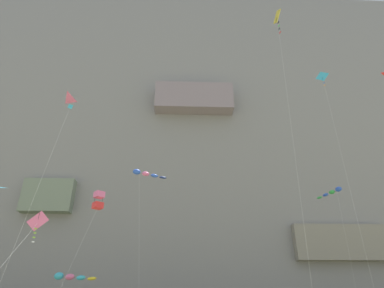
% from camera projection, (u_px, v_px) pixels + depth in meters
% --- Properties ---
extents(cliff_face, '(180.00, 35.28, 83.03)m').
position_uv_depth(cliff_face, '(191.00, 149.00, 87.14)').
color(cliff_face, gray).
rests_on(cliff_face, ground).
extents(kite_delta_high_center, '(2.95, 4.97, 21.84)m').
position_uv_depth(kite_delta_high_center, '(75.00, 109.00, 33.13)').
color(kite_delta_high_center, pink).
rests_on(kite_delta_high_center, ground).
extents(kite_diamond_front_field, '(2.41, 5.98, 9.24)m').
position_uv_depth(kite_diamond_front_field, '(34.00, 226.00, 22.36)').
color(kite_diamond_front_field, pink).
rests_on(kite_diamond_front_field, ground).
extents(kite_diamond_upper_right, '(1.48, 2.84, 28.52)m').
position_uv_depth(kite_diamond_upper_right, '(325.00, 86.00, 37.47)').
color(kite_diamond_upper_right, '#38B2D1').
rests_on(kite_diamond_upper_right, ground).
extents(kite_windsock_far_right, '(2.63, 6.94, 18.75)m').
position_uv_depth(kite_windsock_far_right, '(332.00, 192.00, 47.53)').
color(kite_windsock_far_right, blue).
rests_on(kite_windsock_far_right, ground).
extents(kite_windsock_far_left, '(5.79, 3.01, 7.24)m').
position_uv_depth(kite_windsock_far_left, '(69.00, 277.00, 42.36)').
color(kite_windsock_far_left, '#38B2D1').
rests_on(kite_windsock_far_left, ground).
extents(kite_box_mid_left, '(3.31, 3.79, 13.68)m').
position_uv_depth(kite_box_mid_left, '(98.00, 200.00, 32.73)').
color(kite_box_mid_left, pink).
rests_on(kite_box_mid_left, ground).
extents(kite_diamond_low_left, '(2.98, 5.65, 35.66)m').
position_uv_depth(kite_diamond_low_left, '(277.00, 20.00, 38.28)').
color(kite_diamond_low_left, yellow).
rests_on(kite_diamond_low_left, ground).
extents(kite_windsock_high_left, '(4.46, 5.92, 18.98)m').
position_uv_depth(kite_windsock_high_left, '(145.00, 174.00, 41.71)').
color(kite_windsock_high_left, blue).
rests_on(kite_windsock_high_left, ground).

